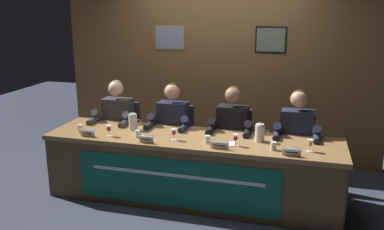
# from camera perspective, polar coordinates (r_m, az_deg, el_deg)

# --- Properties ---
(ground_plane) EXTENTS (12.00, 12.00, 0.00)m
(ground_plane) POSITION_cam_1_polar(r_m,az_deg,el_deg) (4.79, 0.00, -11.45)
(ground_plane) COLOR #383D4C
(wall_back_panelled) EXTENTS (4.46, 0.14, 2.60)m
(wall_back_panelled) POSITION_cam_1_polar(r_m,az_deg,el_deg) (5.73, 3.81, 6.66)
(wall_back_panelled) COLOR brown
(wall_back_panelled) RESTS_ON ground_plane
(conference_table) EXTENTS (3.26, 0.80, 0.73)m
(conference_table) POSITION_cam_1_polar(r_m,az_deg,el_deg) (4.48, -0.42, -6.32)
(conference_table) COLOR olive
(conference_table) RESTS_ON ground_plane
(chair_far_left) EXTENTS (0.44, 0.44, 0.91)m
(chair_far_left) POSITION_cam_1_polar(r_m,az_deg,el_deg) (5.49, -9.63, -3.13)
(chair_far_left) COLOR black
(chair_far_left) RESTS_ON ground_plane
(panelist_far_left) EXTENTS (0.51, 0.48, 1.24)m
(panelist_far_left) POSITION_cam_1_polar(r_m,az_deg,el_deg) (5.24, -10.67, -0.91)
(panelist_far_left) COLOR black
(panelist_far_left) RESTS_ON ground_plane
(nameplate_far_left) EXTENTS (0.18, 0.06, 0.08)m
(nameplate_far_left) POSITION_cam_1_polar(r_m,az_deg,el_deg) (4.66, -14.32, -2.43)
(nameplate_far_left) COLOR white
(nameplate_far_left) RESTS_ON conference_table
(juice_glass_far_left) EXTENTS (0.06, 0.06, 0.12)m
(juice_glass_far_left) POSITION_cam_1_polar(r_m,az_deg,el_deg) (4.60, -11.54, -1.87)
(juice_glass_far_left) COLOR white
(juice_glass_far_left) RESTS_ON conference_table
(water_cup_far_left) EXTENTS (0.06, 0.06, 0.08)m
(water_cup_far_left) POSITION_cam_1_polar(r_m,az_deg,el_deg) (4.84, -15.35, -1.86)
(water_cup_far_left) COLOR silver
(water_cup_far_left) RESTS_ON conference_table
(chair_center_left) EXTENTS (0.44, 0.44, 0.91)m
(chair_center_left) POSITION_cam_1_polar(r_m,az_deg,el_deg) (5.23, -2.22, -3.85)
(chair_center_left) COLOR black
(chair_center_left) RESTS_ON ground_plane
(panelist_center_left) EXTENTS (0.51, 0.48, 1.24)m
(panelist_center_left) POSITION_cam_1_polar(r_m,az_deg,el_deg) (4.96, -2.95, -1.55)
(panelist_center_left) COLOR black
(panelist_center_left) RESTS_ON ground_plane
(nameplate_center_left) EXTENTS (0.16, 0.06, 0.08)m
(nameplate_center_left) POSITION_cam_1_polar(r_m,az_deg,el_deg) (4.34, -6.36, -3.35)
(nameplate_center_left) COLOR white
(nameplate_center_left) RESTS_ON conference_table
(juice_glass_center_left) EXTENTS (0.06, 0.06, 0.12)m
(juice_glass_center_left) POSITION_cam_1_polar(r_m,az_deg,el_deg) (4.38, -2.57, -2.44)
(juice_glass_center_left) COLOR white
(juice_glass_center_left) RESTS_ON conference_table
(water_cup_center_left) EXTENTS (0.06, 0.06, 0.08)m
(water_cup_center_left) POSITION_cam_1_polar(r_m,az_deg,el_deg) (4.51, -7.57, -2.69)
(water_cup_center_left) COLOR silver
(water_cup_center_left) RESTS_ON conference_table
(chair_center_right) EXTENTS (0.44, 0.44, 0.91)m
(chair_center_right) POSITION_cam_1_polar(r_m,az_deg,el_deg) (5.07, 5.81, -4.56)
(chair_center_right) COLOR black
(chair_center_right) RESTS_ON ground_plane
(panelist_center_right) EXTENTS (0.51, 0.48, 1.24)m
(panelist_center_right) POSITION_cam_1_polar(r_m,az_deg,el_deg) (4.79, 5.50, -2.22)
(panelist_center_right) COLOR black
(panelist_center_right) RESTS_ON ground_plane
(nameplate_center_right) EXTENTS (0.19, 0.06, 0.08)m
(nameplate_center_right) POSITION_cam_1_polar(r_m,az_deg,el_deg) (4.15, 3.85, -4.17)
(nameplate_center_right) COLOR white
(nameplate_center_right) RESTS_ON conference_table
(juice_glass_center_right) EXTENTS (0.06, 0.06, 0.12)m
(juice_glass_center_right) POSITION_cam_1_polar(r_m,az_deg,el_deg) (4.22, 6.08, -3.20)
(juice_glass_center_right) COLOR white
(juice_glass_center_right) RESTS_ON conference_table
(water_cup_center_right) EXTENTS (0.06, 0.06, 0.08)m
(water_cup_center_right) POSITION_cam_1_polar(r_m,az_deg,el_deg) (4.29, 2.20, -3.50)
(water_cup_center_right) COLOR silver
(water_cup_center_right) RESTS_ON conference_table
(chair_far_right) EXTENTS (0.44, 0.44, 0.91)m
(chair_far_right) POSITION_cam_1_polar(r_m,az_deg,el_deg) (5.01, 14.23, -5.20)
(chair_far_right) COLOR black
(chair_far_right) RESTS_ON ground_plane
(panelist_far_right) EXTENTS (0.51, 0.48, 1.24)m
(panelist_far_right) POSITION_cam_1_polar(r_m,az_deg,el_deg) (4.73, 14.37, -2.87)
(panelist_far_right) COLOR black
(panelist_far_right) RESTS_ON ground_plane
(nameplate_far_right) EXTENTS (0.18, 0.06, 0.08)m
(nameplate_far_right) POSITION_cam_1_polar(r_m,az_deg,el_deg) (4.06, 13.75, -5.02)
(nameplate_far_right) COLOR white
(nameplate_far_right) RESTS_ON conference_table
(juice_glass_far_right) EXTENTS (0.06, 0.06, 0.12)m
(juice_glass_far_right) POSITION_cam_1_polar(r_m,az_deg,el_deg) (4.20, 16.17, -3.82)
(juice_glass_far_right) COLOR white
(juice_glass_far_right) RESTS_ON conference_table
(water_cup_far_right) EXTENTS (0.06, 0.06, 0.08)m
(water_cup_far_right) POSITION_cam_1_polar(r_m,az_deg,el_deg) (4.18, 11.29, -4.32)
(water_cup_far_right) COLOR silver
(water_cup_far_right) RESTS_ON conference_table
(water_pitcher_left_side) EXTENTS (0.15, 0.10, 0.21)m
(water_pitcher_left_side) POSITION_cam_1_polar(r_m,az_deg,el_deg) (4.79, -8.23, -0.95)
(water_pitcher_left_side) COLOR silver
(water_pitcher_left_side) RESTS_ON conference_table
(water_pitcher_right_side) EXTENTS (0.15, 0.10, 0.21)m
(water_pitcher_right_side) POSITION_cam_1_polar(r_m,az_deg,el_deg) (4.39, 9.46, -2.47)
(water_pitcher_right_side) COLOR silver
(water_pitcher_right_side) RESTS_ON conference_table
(document_stack_center_right) EXTENTS (0.23, 0.17, 0.01)m
(document_stack_center_right) POSITION_cam_1_polar(r_m,az_deg,el_deg) (4.28, 4.63, -4.03)
(document_stack_center_right) COLOR white
(document_stack_center_right) RESTS_ON conference_table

